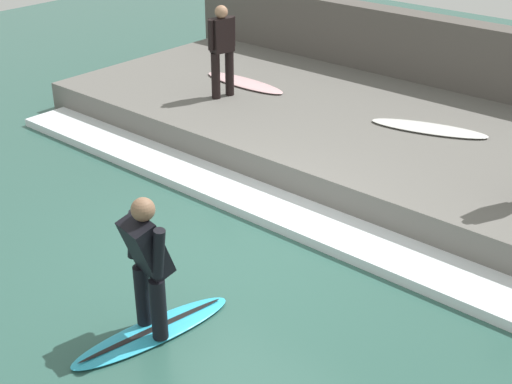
# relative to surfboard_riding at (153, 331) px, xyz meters

# --- Properties ---
(ground_plane) EXTENTS (28.00, 28.00, 0.00)m
(ground_plane) POSITION_rel_surfboard_riding_xyz_m (1.72, 0.42, -0.03)
(ground_plane) COLOR #2D564C
(concrete_ledge) EXTENTS (4.40, 11.97, 0.53)m
(concrete_ledge) POSITION_rel_surfboard_riding_xyz_m (5.49, 0.42, 0.23)
(concrete_ledge) COLOR #66635E
(concrete_ledge) RESTS_ON ground_plane
(back_wall) EXTENTS (0.50, 12.57, 1.73)m
(back_wall) POSITION_rel_surfboard_riding_xyz_m (7.94, 0.42, 0.83)
(back_wall) COLOR #544F49
(back_wall) RESTS_ON ground_plane
(wave_foam_crest) EXTENTS (0.83, 11.37, 0.13)m
(wave_foam_crest) POSITION_rel_surfboard_riding_xyz_m (2.88, 0.42, 0.04)
(wave_foam_crest) COLOR silver
(wave_foam_crest) RESTS_ON ground_plane
(surfboard_riding) EXTENTS (1.92, 0.78, 0.07)m
(surfboard_riding) POSITION_rel_surfboard_riding_xyz_m (0.00, 0.00, 0.00)
(surfboard_riding) COLOR #2DADD1
(surfboard_riding) RESTS_ON ground_plane
(surfer_riding) EXTENTS (0.49, 0.65, 1.55)m
(surfer_riding) POSITION_rel_surfboard_riding_xyz_m (0.00, 0.00, 0.89)
(surfer_riding) COLOR black
(surfer_riding) RESTS_ON surfboard_riding
(surfer_waiting_far) EXTENTS (0.53, 0.31, 1.59)m
(surfer_waiting_far) POSITION_rel_surfboard_riding_xyz_m (4.83, 3.49, 1.39)
(surfer_waiting_far) COLOR black
(surfer_waiting_far) RESTS_ON concrete_ledge
(surfboard_waiting_far) EXTENTS (0.51, 1.83, 0.06)m
(surfboard_waiting_far) POSITION_rel_surfboard_riding_xyz_m (5.57, 3.65, 0.53)
(surfboard_waiting_far) COLOR beige
(surfboard_waiting_far) RESTS_ON concrete_ledge
(surfboard_spare) EXTENTS (0.98, 1.87, 0.06)m
(surfboard_spare) POSITION_rel_surfboard_riding_xyz_m (5.78, -0.02, 0.53)
(surfboard_spare) COLOR white
(surfboard_spare) RESTS_ON concrete_ledge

